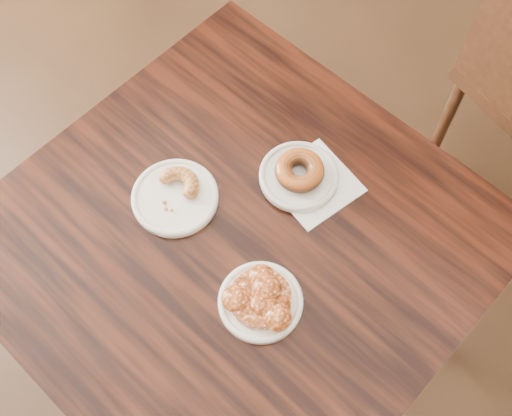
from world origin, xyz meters
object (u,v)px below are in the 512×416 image
Objects in this scene: glazed_donut at (300,170)px; cruller_fragment at (174,193)px; apple_fritter at (261,297)px; cafe_table at (240,303)px.

glazed_donut is 0.24m from cruller_fragment.
glazed_donut is at bearing 107.56° from apple_fritter.
cruller_fragment reaches higher than cafe_table.
glazed_donut reaches higher than cafe_table.
cafe_table is 0.42m from cruller_fragment.
apple_fritter is at bearing -27.31° from cafe_table.
cruller_fragment is (-0.14, 0.00, 0.40)m from cafe_table.
cafe_table is 8.65× the size of cruller_fragment.
apple_fritter reaches higher than cafe_table.
cruller_fragment is (-0.17, -0.17, -0.01)m from glazed_donut.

